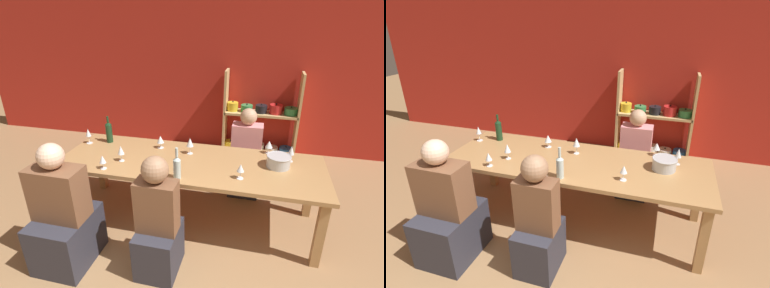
# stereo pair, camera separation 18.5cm
# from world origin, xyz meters

# --- Properties ---
(wall_back_red) EXTENTS (8.80, 0.06, 2.70)m
(wall_back_red) POSITION_xyz_m (0.00, 3.83, 1.35)
(wall_back_red) COLOR red
(wall_back_red) RESTS_ON ground_plane
(shelf_unit) EXTENTS (1.14, 0.30, 1.34)m
(shelf_unit) POSITION_xyz_m (0.66, 3.63, 0.47)
(shelf_unit) COLOR tan
(shelf_unit) RESTS_ON ground_plane
(dining_table) EXTENTS (2.70, 0.92, 0.73)m
(dining_table) POSITION_xyz_m (-0.00, 1.72, 0.65)
(dining_table) COLOR #AD7F4C
(dining_table) RESTS_ON ground_plane
(mixing_bowl) EXTENTS (0.24, 0.24, 0.12)m
(mixing_bowl) POSITION_xyz_m (0.88, 1.81, 0.79)
(mixing_bowl) COLOR #B7BABC
(mixing_bowl) RESTS_ON dining_table
(wine_bottle_green) EXTENTS (0.07, 0.07, 0.31)m
(wine_bottle_green) POSITION_xyz_m (-0.03, 1.36, 0.85)
(wine_bottle_green) COLOR #B2C6C1
(wine_bottle_green) RESTS_ON dining_table
(wine_bottle_dark) EXTENTS (0.07, 0.07, 0.32)m
(wine_bottle_dark) POSITION_xyz_m (-1.04, 1.98, 0.86)
(wine_bottle_dark) COLOR #19381E
(wine_bottle_dark) RESTS_ON dining_table
(wine_glass_red_a) EXTENTS (0.08, 0.08, 0.14)m
(wine_glass_red_a) POSITION_xyz_m (0.78, 2.11, 0.83)
(wine_glass_red_a) COLOR white
(wine_glass_red_a) RESTS_ON dining_table
(wine_glass_white_a) EXTENTS (0.08, 0.08, 0.18)m
(wine_glass_white_a) POSITION_xyz_m (-0.04, 1.90, 0.86)
(wine_glass_white_a) COLOR white
(wine_glass_white_a) RESTS_ON dining_table
(wine_glass_red_b) EXTENTS (0.08, 0.08, 0.15)m
(wine_glass_red_b) POSITION_xyz_m (-0.40, 1.97, 0.83)
(wine_glass_red_b) COLOR white
(wine_glass_red_b) RESTS_ON dining_table
(wine_glass_empty_a) EXTENTS (0.07, 0.07, 0.17)m
(wine_glass_empty_a) POSITION_xyz_m (-0.18, 1.33, 0.85)
(wine_glass_empty_a) COLOR white
(wine_glass_empty_a) RESTS_ON dining_table
(wine_glass_empty_b) EXTENTS (0.06, 0.06, 0.17)m
(wine_glass_empty_b) POSITION_xyz_m (1.00, 1.96, 0.85)
(wine_glass_empty_b) COLOR white
(wine_glass_empty_b) RESTS_ON dining_table
(wine_glass_red_c) EXTENTS (0.07, 0.07, 0.15)m
(wine_glass_red_c) POSITION_xyz_m (0.53, 1.49, 0.83)
(wine_glass_red_c) COLOR white
(wine_glass_red_c) RESTS_ON dining_table
(wine_glass_red_d) EXTENTS (0.07, 0.07, 0.17)m
(wine_glass_red_d) POSITION_xyz_m (-0.69, 1.56, 0.84)
(wine_glass_red_d) COLOR white
(wine_glass_red_d) RESTS_ON dining_table
(wine_glass_empty_c) EXTENTS (0.07, 0.07, 0.18)m
(wine_glass_empty_c) POSITION_xyz_m (-1.26, 1.89, 0.85)
(wine_glass_empty_c) COLOR white
(wine_glass_empty_c) RESTS_ON dining_table
(wine_glass_red_e) EXTENTS (0.06, 0.06, 0.14)m
(wine_glass_red_e) POSITION_xyz_m (-0.79, 1.37, 0.82)
(wine_glass_red_e) COLOR white
(wine_glass_red_e) RESTS_ON dining_table
(person_near_a) EXTENTS (0.46, 0.57, 1.18)m
(person_near_a) POSITION_xyz_m (-0.94, 0.88, 0.43)
(person_near_a) COLOR #2D2D38
(person_near_a) RESTS_ON ground_plane
(person_far_a) EXTENTS (0.37, 0.46, 1.10)m
(person_far_a) POSITION_xyz_m (0.53, 2.48, 0.41)
(person_far_a) COLOR #2D2D38
(person_far_a) RESTS_ON ground_plane
(person_near_b) EXTENTS (0.35, 0.43, 1.12)m
(person_near_b) POSITION_xyz_m (-0.09, 0.98, 0.43)
(person_near_b) COLOR #2D2D38
(person_near_b) RESTS_ON ground_plane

